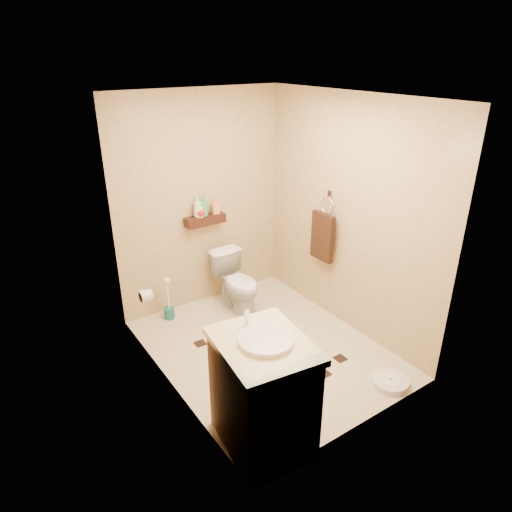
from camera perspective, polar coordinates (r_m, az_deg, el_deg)
ground at (r=4.67m, az=1.19°, el=-11.49°), size 2.50×2.50×0.00m
wall_back at (r=5.09m, az=-6.90°, el=6.66°), size 2.00×0.04×2.40m
wall_front at (r=3.25m, az=14.27°, el=-4.69°), size 2.00×0.04×2.40m
wall_left at (r=3.64m, az=-11.60°, el=-1.11°), size 0.04×2.50×2.40m
wall_right at (r=4.70m, az=11.36°, el=4.82°), size 0.04×2.50×2.40m
ceiling at (r=3.80m, az=1.52°, el=19.30°), size 2.00×2.50×0.02m
wall_shelf at (r=5.08m, az=-6.38°, el=4.51°), size 0.46×0.14×0.10m
floor_accents at (r=4.65m, az=1.99°, el=-11.58°), size 1.12×1.26×0.01m
toilet at (r=5.18m, az=-2.34°, el=-3.30°), size 0.38×0.66×0.66m
vanity at (r=3.45m, az=0.87°, el=-16.71°), size 0.70×0.81×1.05m
bathroom_scale at (r=4.39m, az=16.44°, el=-14.88°), size 0.34×0.34×0.06m
toilet_brush at (r=5.14m, az=-10.88°, el=-5.91°), size 0.12×0.12×0.51m
towel_ring at (r=4.90m, az=8.35°, el=2.68°), size 0.12×0.30×0.76m
toilet_paper at (r=4.48m, az=-13.59°, el=-4.87°), size 0.12×0.11×0.12m
bottle_a at (r=4.99m, az=-7.32°, el=6.12°), size 0.13×0.13×0.23m
bottle_b at (r=5.01m, az=-7.12°, el=5.84°), size 0.11×0.11×0.18m
bottle_c at (r=5.01m, az=-7.10°, el=5.72°), size 0.17×0.17×0.15m
bottle_d at (r=5.02m, az=-6.56°, el=6.30°), size 0.11×0.11×0.24m
bottle_e at (r=5.10m, az=-5.10°, el=6.26°), size 0.09×0.09×0.17m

